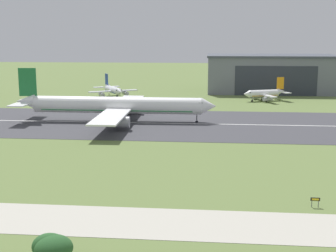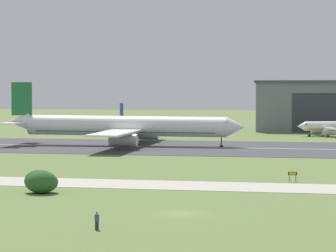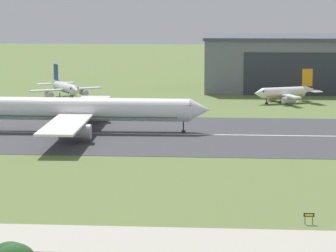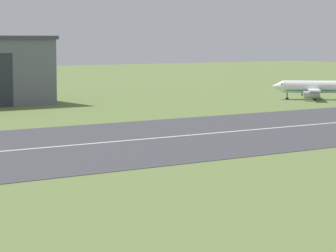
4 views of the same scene
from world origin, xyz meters
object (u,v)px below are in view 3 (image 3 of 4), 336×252
airplane_parked_centre (284,93)px  runway_sign (309,216)px  airplane_landing (72,110)px  airplane_parked_far_east (65,88)px

airplane_parked_centre → runway_sign: 115.92m
airplane_landing → airplane_parked_centre: (47.72, 49.44, -1.82)m
airplane_parked_far_east → airplane_parked_centre: bearing=-4.3°
airplane_parked_far_east → airplane_landing: bearing=-76.9°
airplane_landing → airplane_parked_centre: 68.73m
airplane_parked_far_east → runway_sign: airplane_parked_far_east is taller
airplane_parked_far_east → runway_sign: 132.58m
airplane_landing → runway_sign: size_ratio=40.44×
runway_sign → airplane_landing: bearing=122.9°
airplane_parked_centre → runway_sign: bearing=-92.4°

